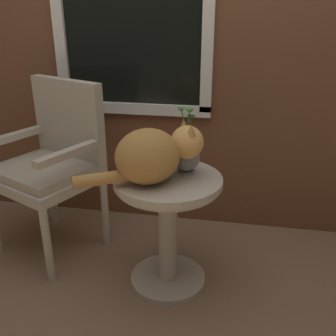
{
  "coord_description": "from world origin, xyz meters",
  "views": [
    {
      "loc": [
        0.41,
        -1.61,
        1.4
      ],
      "look_at": [
        0.1,
        0.11,
        0.67
      ],
      "focal_mm": 41.62,
      "sensor_mm": 36.0,
      "label": 1
    }
  ],
  "objects_px": {
    "pewter_vase_with_ivy": "(186,154)",
    "cat": "(153,155)",
    "wicker_chair": "(53,158)",
    "wicker_side_table": "(168,211)"
  },
  "relations": [
    {
      "from": "wicker_side_table",
      "to": "wicker_chair",
      "type": "height_order",
      "value": "wicker_chair"
    },
    {
      "from": "wicker_side_table",
      "to": "cat",
      "type": "xyz_separation_m",
      "value": [
        -0.06,
        -0.06,
        0.33
      ]
    },
    {
      "from": "wicker_chair",
      "to": "pewter_vase_with_ivy",
      "type": "bearing_deg",
      "value": -12.2
    },
    {
      "from": "pewter_vase_with_ivy",
      "to": "cat",
      "type": "bearing_deg",
      "value": -134.39
    },
    {
      "from": "wicker_side_table",
      "to": "wicker_chair",
      "type": "bearing_deg",
      "value": 160.8
    },
    {
      "from": "wicker_side_table",
      "to": "wicker_chair",
      "type": "relative_size",
      "value": 0.61
    },
    {
      "from": "wicker_side_table",
      "to": "cat",
      "type": "distance_m",
      "value": 0.34
    },
    {
      "from": "wicker_chair",
      "to": "cat",
      "type": "relative_size",
      "value": 1.79
    },
    {
      "from": "wicker_side_table",
      "to": "cat",
      "type": "bearing_deg",
      "value": -134.9
    },
    {
      "from": "pewter_vase_with_ivy",
      "to": "wicker_side_table",
      "type": "bearing_deg",
      "value": -133.99
    }
  ]
}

